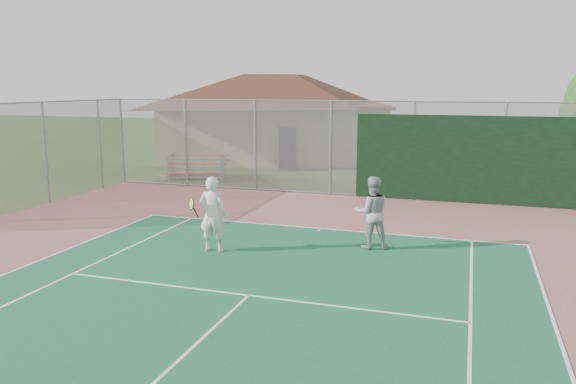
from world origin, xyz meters
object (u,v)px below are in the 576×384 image
object	(u,v)px
player_grey_back	(372,213)
clubhouse	(276,108)
player_white_front	(213,215)
bleachers	(196,166)

from	to	relation	value
player_grey_back	clubhouse	bearing A→B (deg)	-83.04
clubhouse	player_white_front	world-z (taller)	clubhouse
bleachers	player_grey_back	bearing A→B (deg)	-60.64
clubhouse	player_grey_back	size ratio (longest dim) A/B	8.06
clubhouse	bleachers	size ratio (longest dim) A/B	4.72
clubhouse	player_grey_back	distance (m)	18.32
player_white_front	player_grey_back	distance (m)	3.95
clubhouse	bleachers	distance (m)	8.14
player_white_front	player_grey_back	xyz separation A→B (m)	(3.66, 1.49, -0.03)
bleachers	player_white_front	bearing A→B (deg)	-78.80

